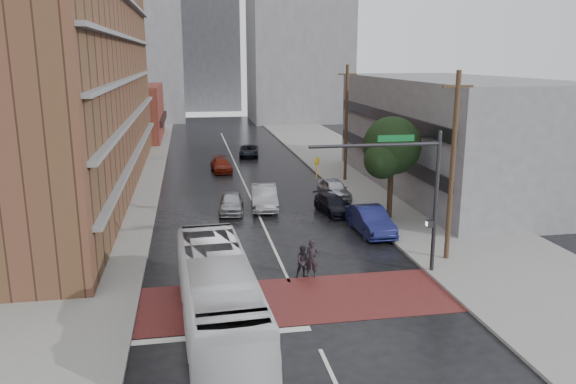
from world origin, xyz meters
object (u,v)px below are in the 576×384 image
object	(u,v)px
car_travel_a	(231,203)
car_parked_near	(371,220)
suv_travel	(249,151)
car_parked_far	(334,189)
car_travel_b	(264,197)
car_travel_c	(221,165)
pedestrian_b	(303,262)
transit_bus	(218,297)
pedestrian_a	(312,259)
car_parked_mid	(333,204)

from	to	relation	value
car_travel_a	car_parked_near	size ratio (longest dim) A/B	0.83
suv_travel	car_parked_far	world-z (taller)	car_parked_far
car_travel_b	car_parked_near	xyz separation A→B (m)	(5.68, -6.95, -0.02)
car_travel_c	suv_travel	world-z (taller)	car_travel_c
suv_travel	car_parked_near	xyz separation A→B (m)	(4.45, -28.61, 0.20)
car_parked_near	car_parked_far	bearing A→B (deg)	88.10
car_travel_a	pedestrian_b	bearing A→B (deg)	-72.39
car_travel_b	transit_bus	bearing A→B (deg)	-98.23
suv_travel	car_parked_near	distance (m)	28.96
transit_bus	car_travel_c	xyz separation A→B (m)	(2.03, 32.27, -0.96)
pedestrian_b	suv_travel	world-z (taller)	pedestrian_b
pedestrian_a	car_parked_far	size ratio (longest dim) A/B	0.43
transit_bus	car_travel_c	world-z (taller)	transit_bus
car_parked_mid	car_parked_far	bearing A→B (deg)	65.54
transit_bus	suv_travel	distance (m)	40.41
transit_bus	car_parked_near	xyz separation A→B (m)	(9.95, 11.41, -0.76)
pedestrian_b	transit_bus	bearing A→B (deg)	-133.72
pedestrian_a	car_travel_c	bearing A→B (deg)	111.35
car_travel_c	car_parked_near	distance (m)	22.31
transit_bus	car_parked_far	size ratio (longest dim) A/B	2.56
pedestrian_b	car_parked_mid	xyz separation A→B (m)	(4.41, 11.20, -0.21)
car_parked_near	car_parked_mid	bearing A→B (deg)	100.76
car_travel_b	car_parked_far	bearing A→B (deg)	23.50
transit_bus	pedestrian_a	distance (m)	7.08
pedestrian_b	car_travel_b	xyz separation A→B (m)	(-0.18, 13.25, 0.02)
car_parked_far	car_travel_b	bearing A→B (deg)	-164.58
car_travel_b	car_parked_far	distance (m)	6.00
transit_bus	pedestrian_b	size ratio (longest dim) A/B	6.91
car_parked_near	transit_bus	bearing A→B (deg)	-132.97
pedestrian_b	car_parked_mid	size ratio (longest dim) A/B	0.39
car_travel_a	car_parked_far	world-z (taller)	car_parked_far
car_travel_c	transit_bus	bearing A→B (deg)	-98.45
car_parked_near	car_travel_b	bearing A→B (deg)	127.40
car_travel_b	car_travel_c	bearing A→B (deg)	103.96
pedestrian_b	car_parked_far	world-z (taller)	pedestrian_b
pedestrian_a	suv_travel	distance (m)	34.92
car_travel_a	car_parked_mid	xyz separation A→B (m)	(6.99, -1.39, -0.10)
transit_bus	car_travel_a	bearing A→B (deg)	81.15
car_travel_b	car_parked_far	size ratio (longest dim) A/B	1.15
car_travel_a	car_travel_c	world-z (taller)	car_travel_a
transit_bus	car_parked_mid	world-z (taller)	transit_bus
car_travel_c	suv_travel	xyz separation A→B (m)	(3.47, 7.76, -0.00)
suv_travel	car_parked_mid	xyz separation A→B (m)	(3.35, -23.71, -0.01)
pedestrian_b	car_parked_near	bearing A→B (deg)	46.09
car_travel_a	car_travel_c	xyz separation A→B (m)	(0.17, 14.56, -0.08)
car_travel_c	car_parked_near	xyz separation A→B (m)	(7.92, -20.85, 0.20)
car_travel_a	car_travel_c	size ratio (longest dim) A/B	0.97
transit_bus	car_parked_far	world-z (taller)	transit_bus
car_travel_a	car_parked_far	distance (m)	8.49
car_travel_c	car_parked_mid	xyz separation A→B (m)	(6.82, -15.95, -0.01)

